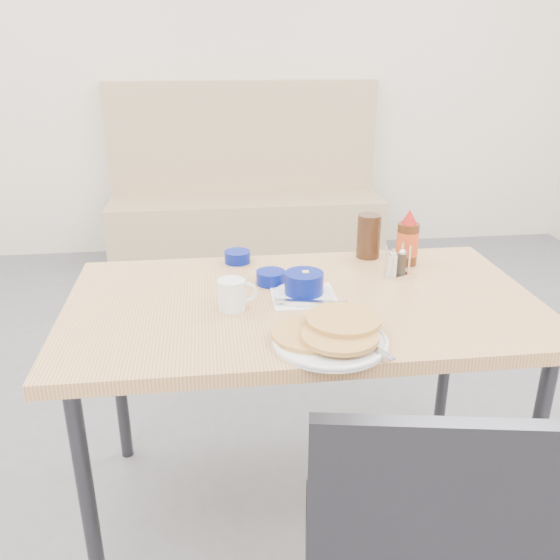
{
  "coord_description": "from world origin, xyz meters",
  "views": [
    {
      "loc": [
        -0.27,
        -1.35,
        1.48
      ],
      "look_at": [
        -0.07,
        0.26,
        0.82
      ],
      "focal_mm": 38.0,
      "sensor_mm": 36.0,
      "label": 1
    }
  ],
  "objects": [
    {
      "name": "pancake_plate",
      "position": [
        0.03,
        -0.03,
        0.78
      ],
      "size": [
        0.29,
        0.29,
        0.05
      ],
      "rotation": [
        0.0,
        0.0,
        0.12
      ],
      "color": "white",
      "rests_on": "dining_table"
    },
    {
      "name": "wall_back",
      "position": [
        0.0,
        2.97,
        1.4
      ],
      "size": [
        5.0,
        0.06,
        2.8
      ],
      "primitive_type": "cube",
      "color": "silver",
      "rests_on": "ground"
    },
    {
      "name": "syrup_bottle",
      "position": [
        0.4,
        0.5,
        0.84
      ],
      "size": [
        0.07,
        0.07,
        0.19
      ],
      "rotation": [
        0.0,
        0.0,
        -0.07
      ],
      "color": "#47230F",
      "rests_on": "dining_table"
    },
    {
      "name": "ground",
      "position": [
        0.0,
        0.0,
        0.0
      ],
      "size": [
        6.0,
        6.0,
        0.0
      ],
      "primitive_type": "plane",
      "color": "slate",
      "rests_on": "ground"
    },
    {
      "name": "amber_tumbler",
      "position": [
        0.29,
        0.59,
        0.84
      ],
      "size": [
        0.1,
        0.1,
        0.15
      ],
      "primitive_type": "cylinder",
      "rotation": [
        0.0,
        0.0,
        0.21
      ],
      "color": "#382112",
      "rests_on": "dining_table"
    },
    {
      "name": "booth_bench",
      "position": [
        0.0,
        2.78,
        0.35
      ],
      "size": [
        1.9,
        0.56,
        1.22
      ],
      "color": "tan",
      "rests_on": "ground"
    },
    {
      "name": "dining_table",
      "position": [
        0.0,
        0.25,
        0.7
      ],
      "size": [
        1.4,
        0.8,
        0.76
      ],
      "color": "tan",
      "rests_on": "ground"
    },
    {
      "name": "grits_setting",
      "position": [
        0.0,
        0.26,
        0.79
      ],
      "size": [
        0.21,
        0.21,
        0.08
      ],
      "rotation": [
        0.0,
        0.0,
        -0.02
      ],
      "color": "white",
      "rests_on": "dining_table"
    },
    {
      "name": "butter_bowl",
      "position": [
        -0.08,
        0.38,
        0.78
      ],
      "size": [
        0.09,
        0.09,
        0.04
      ],
      "rotation": [
        0.0,
        0.0,
        -0.41
      ],
      "color": "navy",
      "rests_on": "dining_table"
    },
    {
      "name": "coffee_mug",
      "position": [
        -0.21,
        0.21,
        0.81
      ],
      "size": [
        0.12,
        0.08,
        0.09
      ],
      "rotation": [
        0.0,
        0.0,
        0.19
      ],
      "color": "white",
      "rests_on": "dining_table"
    },
    {
      "name": "condiment_caddy",
      "position": [
        0.34,
        0.41,
        0.8
      ],
      "size": [
        0.1,
        0.08,
        0.1
      ],
      "rotation": [
        0.0,
        0.0,
        0.43
      ],
      "color": "silver",
      "rests_on": "dining_table"
    },
    {
      "name": "creamer_bowl",
      "position": [
        -0.18,
        0.59,
        0.78
      ],
      "size": [
        0.09,
        0.09,
        0.04
      ],
      "rotation": [
        0.0,
        0.0,
        -0.22
      ],
      "color": "navy",
      "rests_on": "dining_table"
    }
  ]
}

